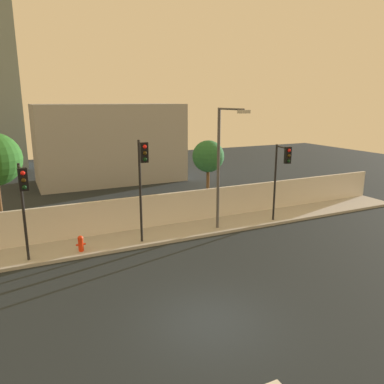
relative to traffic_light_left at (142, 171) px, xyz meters
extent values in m
plane|color=#1E252A|center=(-0.13, -6.91, -3.83)|extent=(80.00, 80.00, 0.00)
cube|color=#A5A5A5|center=(-0.13, 1.29, -3.76)|extent=(36.00, 2.40, 0.15)
cube|color=silver|center=(-0.13, 2.58, -2.78)|extent=(36.00, 0.18, 1.80)
cylinder|color=black|center=(0.07, 0.64, -1.15)|extent=(0.12, 0.12, 5.07)
cylinder|color=black|center=(0.00, 0.03, 1.29)|extent=(0.22, 1.21, 0.08)
cube|color=black|center=(-0.07, -0.57, 0.94)|extent=(0.36, 0.24, 0.90)
sphere|color=red|center=(-0.08, -0.69, 1.21)|extent=(0.18, 0.18, 0.18)
sphere|color=#33260A|center=(-0.08, -0.69, 0.93)|extent=(0.18, 0.18, 0.18)
sphere|color=black|center=(-0.08, -0.69, 0.65)|extent=(0.18, 0.18, 0.18)
cylinder|color=black|center=(-5.17, 0.64, -1.52)|extent=(0.12, 0.12, 4.33)
cylinder|color=black|center=(-5.12, -0.03, 0.54)|extent=(0.17, 1.33, 0.08)
cube|color=black|center=(-5.08, -0.69, 0.19)|extent=(0.35, 0.22, 0.90)
sphere|color=red|center=(-5.07, -0.81, 0.46)|extent=(0.18, 0.18, 0.18)
sphere|color=#33260A|center=(-5.07, -0.81, 0.18)|extent=(0.18, 0.18, 0.18)
sphere|color=black|center=(-5.07, -0.81, -0.10)|extent=(0.18, 0.18, 0.18)
cylinder|color=black|center=(8.19, 0.64, -1.45)|extent=(0.12, 0.12, 4.45)
cylinder|color=black|center=(8.09, 0.03, 0.67)|extent=(0.28, 1.22, 0.08)
cube|color=black|center=(8.00, -0.57, 0.32)|extent=(0.37, 0.25, 0.90)
sphere|color=red|center=(7.98, -0.69, 0.59)|extent=(0.18, 0.18, 0.18)
sphere|color=#33260A|center=(7.98, -0.69, 0.31)|extent=(0.18, 0.18, 0.18)
sphere|color=black|center=(7.98, -0.69, 0.03)|extent=(0.18, 0.18, 0.18)
cylinder|color=#4C4C51|center=(4.52, 0.84, -0.43)|extent=(0.16, 0.16, 6.50)
cylinder|color=#4C4C51|center=(4.56, -0.26, 2.77)|extent=(0.17, 2.19, 0.10)
cube|color=beige|center=(4.59, -1.35, 2.67)|extent=(0.61, 0.26, 0.16)
cylinder|color=red|center=(-2.90, 0.64, -3.38)|extent=(0.24, 0.24, 0.59)
sphere|color=red|center=(-2.90, 0.64, -3.05)|extent=(0.26, 0.26, 0.26)
cylinder|color=red|center=(-3.07, 0.64, -3.35)|extent=(0.10, 0.09, 0.09)
cylinder|color=red|center=(-2.73, 0.64, -3.35)|extent=(0.10, 0.09, 0.09)
cylinder|color=brown|center=(-6.14, 3.64, -2.04)|extent=(0.20, 0.20, 3.59)
cylinder|color=brown|center=(5.41, 3.64, -2.24)|extent=(0.20, 0.20, 3.17)
sphere|color=#276736|center=(5.41, 3.64, -0.12)|extent=(1.94, 1.94, 1.94)
cube|color=#9B9B9B|center=(2.52, 16.58, -0.47)|extent=(12.35, 6.00, 6.73)
camera|label=1|loc=(-5.39, -16.49, 3.18)|focal=35.34mm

